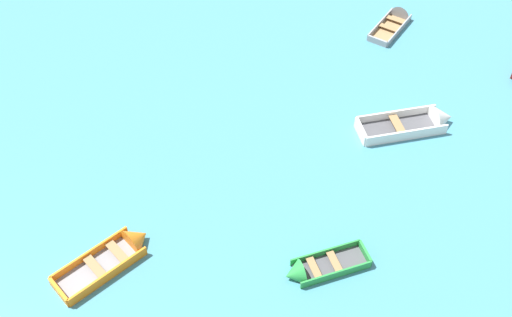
# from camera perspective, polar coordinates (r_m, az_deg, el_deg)

# --- Properties ---
(rowboat_white_outer_right) EXTENTS (4.45, 1.56, 1.29)m
(rowboat_white_outer_right) POSITION_cam_1_polar(r_m,az_deg,el_deg) (28.72, 15.28, 3.28)
(rowboat_white_outer_right) COLOR #4C4C51
(rowboat_white_outer_right) RESTS_ON ground_plane
(rowboat_grey_midfield_right) EXTENTS (3.21, 3.27, 1.08)m
(rowboat_grey_midfield_right) POSITION_cam_1_polar(r_m,az_deg,el_deg) (35.02, 13.00, 12.56)
(rowboat_grey_midfield_right) COLOR #99754C
(rowboat_grey_midfield_right) RESTS_ON ground_plane
(rowboat_green_near_camera) EXTENTS (3.35, 1.49, 0.98)m
(rowboat_green_near_camera) POSITION_cam_1_polar(r_m,az_deg,el_deg) (22.90, 5.10, -10.28)
(rowboat_green_near_camera) COLOR #4C4C51
(rowboat_green_near_camera) RESTS_ON ground_plane
(rowboat_orange_back_row_left) EXTENTS (3.90, 3.08, 1.21)m
(rowboat_orange_back_row_left) POSITION_cam_1_polar(r_m,az_deg,el_deg) (23.79, -12.41, -8.36)
(rowboat_orange_back_row_left) COLOR gray
(rowboat_orange_back_row_left) RESTS_ON ground_plane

